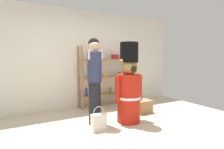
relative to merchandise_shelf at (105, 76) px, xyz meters
The scene contains 7 objects.
ground_plane 2.31m from the merchandise_shelf, 113.03° to the right, with size 6.40×6.40×0.00m, color beige.
back_wall 0.98m from the merchandise_shelf, 165.39° to the left, with size 6.40×0.12×2.60m, color silver.
merchandise_shelf is the anchor object (origin of this frame).
teddy_bear_guard 1.44m from the merchandise_shelf, 96.20° to the right, with size 0.65×0.50×1.65m.
person_shopper 1.47m from the merchandise_shelf, 124.39° to the right, with size 0.30×0.28×1.72m.
shopping_bag 1.92m from the merchandise_shelf, 119.99° to the right, with size 0.28×0.14×0.45m.
display_crate 1.37m from the merchandise_shelf, 65.10° to the right, with size 0.43×0.32×0.30m.
Camera 1 is at (-1.35, -2.45, 1.32)m, focal length 28.37 mm.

